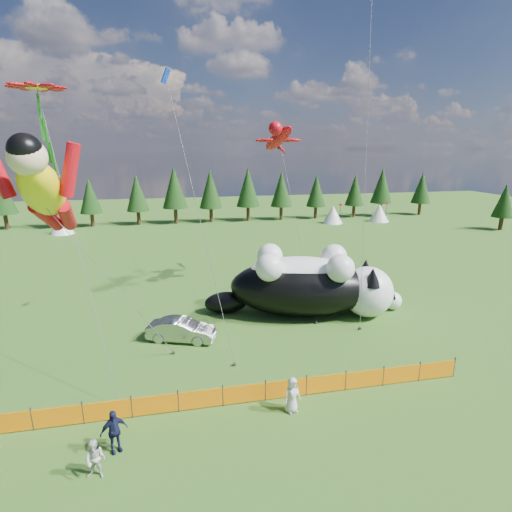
{
  "coord_description": "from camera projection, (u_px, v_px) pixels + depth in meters",
  "views": [
    {
      "loc": [
        -2.77,
        -18.89,
        11.42
      ],
      "look_at": [
        2.01,
        4.0,
        5.14
      ],
      "focal_mm": 28.0,
      "sensor_mm": 36.0,
      "label": 1
    }
  ],
  "objects": [
    {
      "name": "ground",
      "position": [
        235.0,
        369.0,
        21.37
      ],
      "size": [
        160.0,
        160.0,
        0.0
      ],
      "primitive_type": "plane",
      "color": "#13390A",
      "rests_on": "ground"
    },
    {
      "name": "safety_fence",
      "position": [
        244.0,
        394.0,
        18.4
      ],
      "size": [
        22.06,
        0.06,
        1.1
      ],
      "color": "#262626",
      "rests_on": "ground"
    },
    {
      "name": "tree_line",
      "position": [
        190.0,
        198.0,
        62.87
      ],
      "size": [
        90.0,
        4.0,
        8.0
      ],
      "primitive_type": null,
      "color": "black",
      "rests_on": "ground"
    },
    {
      "name": "festival_tents",
      "position": [
        265.0,
        217.0,
        60.99
      ],
      "size": [
        50.0,
        3.2,
        2.8
      ],
      "primitive_type": null,
      "color": "white",
      "rests_on": "ground"
    },
    {
      "name": "cat_large",
      "position": [
        309.0,
        284.0,
        27.95
      ],
      "size": [
        13.11,
        7.0,
        4.8
      ],
      "rotation": [
        0.0,
        0.0,
        -0.25
      ],
      "color": "black",
      "rests_on": "ground"
    },
    {
      "name": "cat_small",
      "position": [
        371.0,
        296.0,
        29.58
      ],
      "size": [
        4.68,
        3.25,
        1.81
      ],
      "rotation": [
        0.0,
        0.0,
        -0.46
      ],
      "color": "black",
      "rests_on": "ground"
    },
    {
      "name": "car",
      "position": [
        181.0,
        330.0,
        24.47
      ],
      "size": [
        4.41,
        2.78,
        1.37
      ],
      "primitive_type": "imported",
      "rotation": [
        0.0,
        0.0,
        1.22
      ],
      "color": "#A1A2A6",
      "rests_on": "ground"
    },
    {
      "name": "spectator_b",
      "position": [
        95.0,
        459.0,
        14.16
      ],
      "size": [
        0.83,
        0.61,
        1.53
      ],
      "primitive_type": "imported",
      "rotation": [
        0.0,
        0.0,
        -0.25
      ],
      "color": "silver",
      "rests_on": "ground"
    },
    {
      "name": "spectator_c",
      "position": [
        114.0,
        431.0,
        15.36
      ],
      "size": [
        1.18,
        0.92,
        1.79
      ],
      "primitive_type": "imported",
      "rotation": [
        0.0,
        0.0,
        0.42
      ],
      "color": "#141738",
      "rests_on": "ground"
    },
    {
      "name": "spectator_e",
      "position": [
        292.0,
        395.0,
        17.74
      ],
      "size": [
        0.93,
        0.73,
        1.66
      ],
      "primitive_type": "imported",
      "rotation": [
        0.0,
        0.0,
        0.27
      ],
      "color": "silver",
      "rests_on": "ground"
    },
    {
      "name": "superhero_kite",
      "position": [
        43.0,
        190.0,
        15.55
      ],
      "size": [
        7.29,
        7.15,
        13.09
      ],
      "color": "yellow",
      "rests_on": "ground"
    },
    {
      "name": "gecko_kite",
      "position": [
        278.0,
        139.0,
        30.52
      ],
      "size": [
        4.11,
        10.82,
        14.37
      ],
      "color": "#BC0915",
      "rests_on": "ground"
    },
    {
      "name": "flower_kite",
      "position": [
        37.0,
        91.0,
        18.75
      ],
      "size": [
        4.98,
        6.96,
        15.29
      ],
      "color": "#BC0915",
      "rests_on": "ground"
    },
    {
      "name": "diamond_kite_a",
      "position": [
        168.0,
        87.0,
        21.32
      ],
      "size": [
        3.18,
        4.98,
        16.3
      ],
      "color": "blue",
      "rests_on": "ground"
    }
  ]
}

